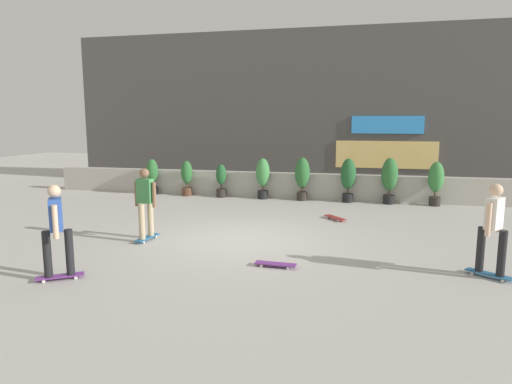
# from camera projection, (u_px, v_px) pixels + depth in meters

# --- Properties ---
(ground_plane) EXTENTS (48.00, 48.00, 0.00)m
(ground_plane) POSITION_uv_depth(u_px,v_px,m) (241.00, 239.00, 10.67)
(ground_plane) COLOR #B2AFA8
(planter_wall) EXTENTS (18.00, 0.40, 0.90)m
(planter_wall) POSITION_uv_depth(u_px,v_px,m) (284.00, 185.00, 16.36)
(planter_wall) COLOR #B2ADA3
(planter_wall) RESTS_ON ground
(building_backdrop) EXTENTS (20.00, 2.08, 6.50)m
(building_backdrop) POSITION_uv_depth(u_px,v_px,m) (301.00, 109.00, 19.76)
(building_backdrop) COLOR #4C4947
(building_backdrop) RESTS_ON ground
(potted_plant_0) EXTENTS (0.43, 0.43, 1.34)m
(potted_plant_0) POSITION_uv_depth(u_px,v_px,m) (152.00, 175.00, 17.01)
(potted_plant_0) COLOR black
(potted_plant_0) RESTS_ON ground
(potted_plant_1) EXTENTS (0.42, 0.42, 1.31)m
(potted_plant_1) POSITION_uv_depth(u_px,v_px,m) (187.00, 176.00, 16.70)
(potted_plant_1) COLOR brown
(potted_plant_1) RESTS_ON ground
(potted_plant_2) EXTENTS (0.37, 0.37, 1.21)m
(potted_plant_2) POSITION_uv_depth(u_px,v_px,m) (221.00, 180.00, 16.41)
(potted_plant_2) COLOR #2D2823
(potted_plant_2) RESTS_ON ground
(potted_plant_3) EXTENTS (0.49, 0.49, 1.45)m
(potted_plant_3) POSITION_uv_depth(u_px,v_px,m) (263.00, 176.00, 16.03)
(potted_plant_3) COLOR black
(potted_plant_3) RESTS_ON ground
(potted_plant_4) EXTENTS (0.52, 0.52, 1.51)m
(potted_plant_4) POSITION_uv_depth(u_px,v_px,m) (302.00, 176.00, 15.70)
(potted_plant_4) COLOR #2D2823
(potted_plant_4) RESTS_ON ground
(potted_plant_5) EXTENTS (0.51, 0.51, 1.50)m
(potted_plant_5) POSITION_uv_depth(u_px,v_px,m) (348.00, 177.00, 15.35)
(potted_plant_5) COLOR black
(potted_plant_5) RESTS_ON ground
(potted_plant_6) EXTENTS (0.54, 0.54, 1.55)m
(potted_plant_6) POSITION_uv_depth(u_px,v_px,m) (390.00, 177.00, 15.03)
(potted_plant_6) COLOR black
(potted_plant_6) RESTS_ON ground
(potted_plant_7) EXTENTS (0.49, 0.49, 1.45)m
(potted_plant_7) POSITION_uv_depth(u_px,v_px,m) (436.00, 180.00, 14.71)
(potted_plant_7) COLOR #2D2823
(potted_plant_7) RESTS_ON ground
(skater_by_wall_left) EXTENTS (0.77, 0.62, 1.70)m
(skater_by_wall_left) POSITION_uv_depth(u_px,v_px,m) (493.00, 226.00, 7.93)
(skater_by_wall_left) COLOR #266699
(skater_by_wall_left) RESTS_ON ground
(skater_mid_plaza) EXTENTS (0.56, 0.82, 1.70)m
(skater_mid_plaza) POSITION_uv_depth(u_px,v_px,m) (145.00, 201.00, 10.42)
(skater_mid_plaza) COLOR #266699
(skater_mid_plaza) RESTS_ON ground
(skater_by_wall_right) EXTENTS (0.78, 0.61, 1.70)m
(skater_by_wall_right) POSITION_uv_depth(u_px,v_px,m) (57.00, 228.00, 7.82)
(skater_by_wall_right) COLOR #72338C
(skater_by_wall_right) RESTS_ON ground
(skateboard_near_camera) EXTENTS (0.81, 0.24, 0.08)m
(skateboard_near_camera) POSITION_uv_depth(u_px,v_px,m) (276.00, 264.00, 8.64)
(skateboard_near_camera) COLOR #72338C
(skateboard_near_camera) RESTS_ON ground
(skateboard_aside) EXTENTS (0.67, 0.74, 0.08)m
(skateboard_aside) POSITION_uv_depth(u_px,v_px,m) (335.00, 218.00, 12.74)
(skateboard_aside) COLOR maroon
(skateboard_aside) RESTS_ON ground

